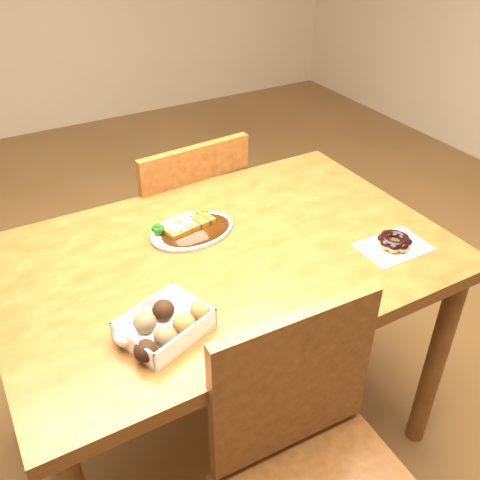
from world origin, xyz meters
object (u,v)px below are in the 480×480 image
table (226,280)px  katsu_curry_plate (190,229)px  chair_far (183,231)px  pon_de_ring (394,242)px  donut_box (164,325)px

table → katsu_curry_plate: bearing=107.6°
chair_far → katsu_curry_plate: (-0.14, -0.40, 0.28)m
table → katsu_curry_plate: katsu_curry_plate is taller
chair_far → pon_de_ring: chair_far is taller
table → pon_de_ring: pon_de_ring is taller
chair_far → donut_box: 0.88m
chair_far → pon_de_ring: bearing=108.6°
table → donut_box: (-0.27, -0.21, 0.13)m
chair_far → table: bearing=75.4°
donut_box → pon_de_ring: 0.67m
katsu_curry_plate → donut_box: 0.41m
chair_far → pon_de_ring: size_ratio=4.63×
chair_far → pon_de_ring: 0.85m
table → donut_box: donut_box is taller
katsu_curry_plate → donut_box: (-0.22, -0.34, 0.01)m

